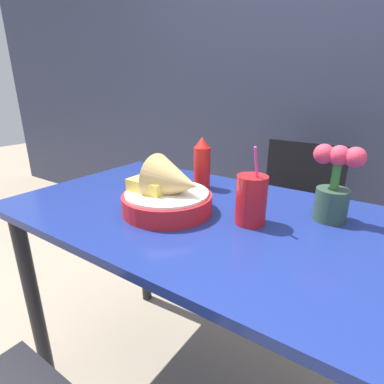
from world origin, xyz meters
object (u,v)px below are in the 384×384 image
(ketchup_bottle, at_px, (202,164))
(flower_vase, at_px, (334,185))
(food_basket, at_px, (169,193))
(chair_far_window, at_px, (295,209))
(drink_cup, at_px, (251,202))

(ketchup_bottle, relative_size, flower_vase, 0.89)
(flower_vase, bearing_deg, food_basket, -152.36)
(chair_far_window, height_order, flower_vase, flower_vase)
(food_basket, height_order, ketchup_bottle, ketchup_bottle)
(drink_cup, bearing_deg, food_basket, -164.63)
(chair_far_window, xyz_separation_m, drink_cup, (0.08, -0.80, 0.31))
(ketchup_bottle, height_order, drink_cup, drink_cup)
(chair_far_window, xyz_separation_m, flower_vase, (0.26, -0.65, 0.35))
(ketchup_bottle, distance_m, flower_vase, 0.45)
(drink_cup, xyz_separation_m, flower_vase, (0.18, 0.15, 0.04))
(ketchup_bottle, bearing_deg, chair_far_window, 72.25)
(ketchup_bottle, bearing_deg, flower_vase, -4.86)
(drink_cup, relative_size, flower_vase, 1.03)
(food_basket, xyz_separation_m, flower_vase, (0.40, 0.21, 0.04))
(chair_far_window, bearing_deg, flower_vase, -68.47)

